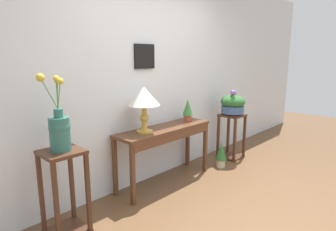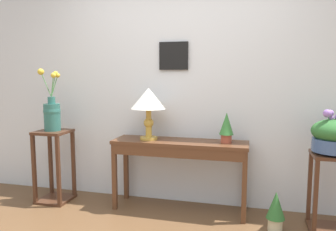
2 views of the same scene
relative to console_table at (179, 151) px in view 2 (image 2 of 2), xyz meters
name	(u,v)px [view 2 (image 2 of 2)]	position (x,y,z in m)	size (l,w,h in m)	color
back_wall_with_art	(182,75)	(-0.04, 0.31, 0.77)	(9.00, 0.13, 2.80)	silver
console_table	(179,151)	(0.00, 0.00, 0.00)	(1.38, 0.38, 0.73)	#56331E
table_lamp	(149,101)	(-0.33, 0.02, 0.50)	(0.37, 0.37, 0.54)	gold
potted_plant_on_console	(226,126)	(0.47, 0.04, 0.27)	(0.14, 0.14, 0.30)	#9E4733
pedestal_stand_left	(54,166)	(-1.40, -0.08, -0.23)	(0.34, 0.34, 0.80)	#472819
flower_vase_tall_left	(52,112)	(-1.40, -0.08, 0.37)	(0.25, 0.18, 0.67)	#2D665B
pedestal_stand_right	(330,193)	(1.40, -0.10, -0.28)	(0.34, 0.34, 0.71)	#472819
planter_bowl_wide_right	(334,136)	(1.40, -0.10, 0.24)	(0.38, 0.38, 0.39)	#3D5684
potted_plant_floor	(276,210)	(0.94, -0.22, -0.43)	(0.17, 0.17, 0.37)	beige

